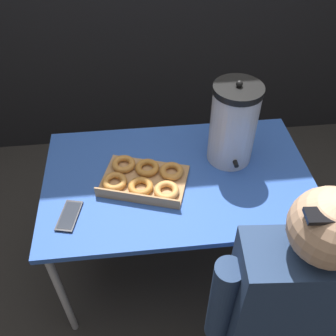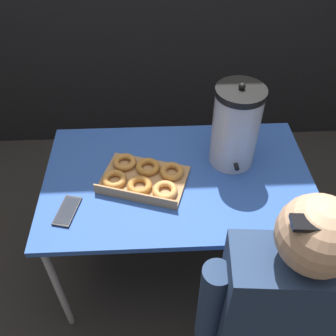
% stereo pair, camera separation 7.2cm
% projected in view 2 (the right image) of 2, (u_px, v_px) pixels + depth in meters
% --- Properties ---
extents(ground_plane, '(12.00, 12.00, 0.00)m').
position_uv_depth(ground_plane, '(176.00, 261.00, 2.17)').
color(ground_plane, '#2D2B28').
extents(folding_table, '(1.20, 0.74, 0.70)m').
position_uv_depth(folding_table, '(178.00, 185.00, 1.71)').
color(folding_table, '#2D56B2').
rests_on(folding_table, ground).
extents(donut_box, '(0.42, 0.35, 0.05)m').
position_uv_depth(donut_box, '(144.00, 178.00, 1.64)').
color(donut_box, tan).
rests_on(donut_box, folding_table).
extents(coffee_urn, '(0.21, 0.24, 0.41)m').
position_uv_depth(coffee_urn, '(236.00, 127.00, 1.63)').
color(coffee_urn, silver).
rests_on(coffee_urn, folding_table).
extents(cell_phone, '(0.11, 0.17, 0.01)m').
position_uv_depth(cell_phone, '(67.00, 211.00, 1.53)').
color(cell_phone, black).
rests_on(cell_phone, folding_table).
extents(person_seated, '(0.56, 0.25, 1.23)m').
position_uv_depth(person_seated, '(276.00, 324.00, 1.32)').
color(person_seated, '#33332D').
rests_on(person_seated, ground).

